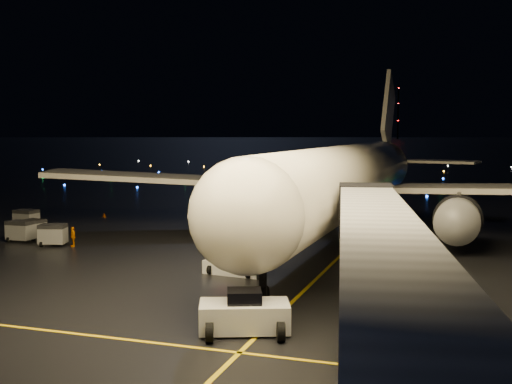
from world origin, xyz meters
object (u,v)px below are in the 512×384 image
Objects in this scene: belt_loader at (234,253)px; baggage_cart_2 at (35,228)px; airliner at (353,141)px; pushback_tug at (244,311)px; baggage_cart_3 at (26,219)px; baggage_cart_1 at (21,231)px; baggage_cart_0 at (53,235)px; crew_c at (73,237)px.

belt_loader is 24.91m from baggage_cart_2.
airliner reaches higher than pushback_tug.
pushback_tug is 1.98× the size of baggage_cart_3.
baggage_cart_1 is 2.77m from baggage_cart_2.
baggage_cart_0 is at bearing 170.30° from belt_loader.
belt_loader reaches higher than baggage_cart_0.
pushback_tug is 2.00× the size of baggage_cart_0.
baggage_cart_3 is at bearing 161.05° from belt_loader.
belt_loader is at bearing -16.76° from baggage_cart_1.
baggage_cart_1 is 1.16× the size of baggage_cart_2.
pushback_tug is 2.56× the size of crew_c.
belt_loader is 3.21× the size of baggage_cart_2.
belt_loader reaches higher than baggage_cart_3.
baggage_cart_1 is (-5.91, 0.73, 0.07)m from crew_c.
crew_c is 5.96m from baggage_cart_1.
baggage_cart_3 reaches higher than baggage_cart_1.
belt_loader is at bearing -21.08° from baggage_cart_3.
airliner reaches higher than baggage_cart_0.
baggage_cart_0 is 11.52m from baggage_cart_3.
crew_c is 1.91m from baggage_cart_0.
baggage_cart_2 is at bearing -162.19° from crew_c.
crew_c is at bearing -8.28° from baggage_cart_1.
pushback_tug is 40.61m from baggage_cart_3.
baggage_cart_2 is at bearing 125.45° from baggage_cart_0.
crew_c is at bearing 120.35° from pushback_tug.
baggage_cart_1 is at bearing -67.45° from baggage_cart_2.
belt_loader is at bearing 91.63° from pushback_tug.
pushback_tug reaches higher than baggage_cart_3.
baggage_cart_1 is 0.99× the size of baggage_cart_3.
baggage_cart_3 reaches higher than baggage_cart_2.
pushback_tug reaches higher than baggage_cart_1.
airliner reaches higher than baggage_cart_1.
baggage_cart_2 is (-23.22, 8.98, -0.67)m from belt_loader.
baggage_cart_1 is at bearing 170.98° from belt_loader.
belt_loader is (-4.55, -20.37, -7.40)m from airliner.
baggage_cart_1 is at bearing -141.42° from crew_c.
baggage_cart_1 is (-4.01, 0.87, 0.00)m from baggage_cart_0.
baggage_cart_3 is (-10.58, 7.43, 0.08)m from crew_c.
baggage_cart_1 is at bearing -50.78° from baggage_cart_3.
baggage_cart_3 is at bearing 123.61° from baggage_cart_1.
baggage_cart_3 is (-8.68, 7.58, 0.01)m from baggage_cart_0.
belt_loader is 17.63m from crew_c.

